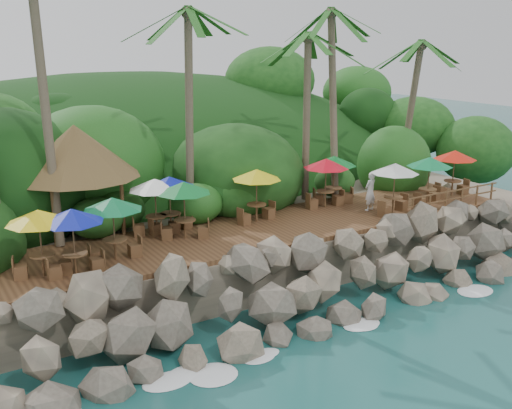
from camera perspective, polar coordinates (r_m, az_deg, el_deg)
ground at (r=22.83m, az=8.03°, el=-11.73°), size 140.00×140.00×0.00m
land_base at (r=35.41m, az=-8.45°, el=0.01°), size 32.00×25.20×2.10m
jungle_hill at (r=42.47m, az=-12.38°, el=0.94°), size 44.80×28.00×15.40m
seawall at (r=23.77m, az=5.07°, el=-7.44°), size 29.00×4.00×2.30m
terrace at (r=26.52m, az=0.00°, el=-2.50°), size 26.00×5.00×0.20m
jungle_foliage at (r=34.82m, az=-7.74°, el=-2.03°), size 44.00×16.00×12.00m
foam_line at (r=23.03m, az=7.55°, el=-11.38°), size 25.20×0.80×0.06m
palms at (r=27.96m, az=-2.29°, el=18.26°), size 27.51×6.88×12.41m
palapa at (r=26.42m, az=-16.57°, el=4.82°), size 5.28×5.28×4.60m
dining_clusters at (r=26.28m, az=0.51°, el=2.10°), size 23.19×5.13×2.42m
railing at (r=30.79m, az=18.08°, el=0.63°), size 6.10×0.10×1.00m
waiter at (r=29.58m, az=10.65°, el=1.22°), size 0.76×0.57×1.87m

